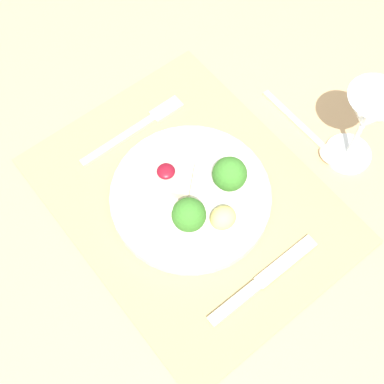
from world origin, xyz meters
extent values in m
plane|color=#4C4742|center=(0.00, 0.00, 0.00)|extent=(8.00, 8.00, 0.00)
cube|color=tan|center=(0.00, 0.00, 0.74)|extent=(1.33, 1.17, 0.03)
cylinder|color=tan|center=(-0.60, 0.51, 0.36)|extent=(0.06, 0.06, 0.72)
cube|color=#9E895B|center=(0.00, 0.00, 0.76)|extent=(0.46, 0.36, 0.00)
cylinder|color=silver|center=(0.00, 0.00, 0.76)|extent=(0.24, 0.24, 0.02)
torus|color=silver|center=(0.00, 0.00, 0.77)|extent=(0.24, 0.24, 0.01)
cube|color=beige|center=(-0.04, -0.01, 0.78)|extent=(0.10, 0.10, 0.02)
ellipsoid|color=maroon|center=(-0.04, -0.01, 0.80)|extent=(0.03, 0.03, 0.01)
cylinder|color=#84B256|center=(0.04, -0.03, 0.78)|extent=(0.01, 0.01, 0.02)
sphere|color=#387A28|center=(0.04, -0.03, 0.81)|extent=(0.05, 0.05, 0.05)
cylinder|color=#84B256|center=(0.02, 0.05, 0.78)|extent=(0.01, 0.01, 0.02)
sphere|color=#387A28|center=(0.02, 0.05, 0.81)|extent=(0.05, 0.05, 0.05)
ellipsoid|color=#DBBC6B|center=(0.06, 0.01, 0.79)|extent=(0.04, 0.04, 0.03)
cube|color=beige|center=(-0.15, -0.03, 0.76)|extent=(0.01, 0.14, 0.01)
cube|color=beige|center=(-0.15, 0.07, 0.76)|extent=(0.02, 0.05, 0.01)
cube|color=beige|center=(0.17, -0.05, 0.76)|extent=(0.02, 0.09, 0.01)
cube|color=beige|center=(0.17, 0.04, 0.76)|extent=(0.02, 0.11, 0.00)
cube|color=beige|center=(-0.01, 0.22, 0.76)|extent=(0.14, 0.01, 0.01)
ellipsoid|color=beige|center=(0.08, 0.22, 0.76)|extent=(0.04, 0.04, 0.01)
cylinder|color=white|center=(0.09, 0.25, 0.76)|extent=(0.07, 0.07, 0.01)
cylinder|color=white|center=(0.09, 0.25, 0.80)|extent=(0.01, 0.01, 0.08)
cone|color=white|center=(0.09, 0.25, 0.87)|extent=(0.08, 0.08, 0.07)
camera|label=1|loc=(0.28, -0.22, 1.49)|focal=50.00mm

